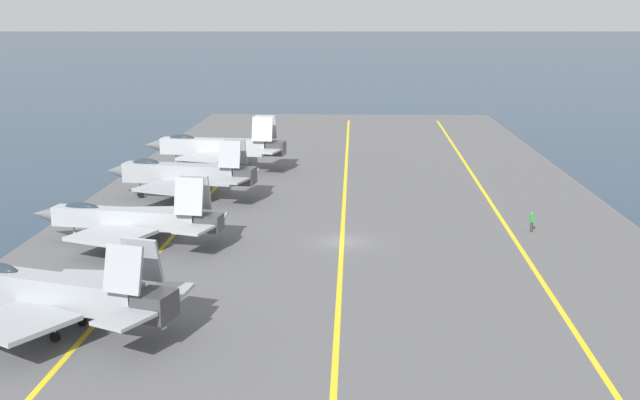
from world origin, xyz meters
TOP-DOWN VIEW (x-y plane):
  - ground_plane at (0.00, 0.00)m, footprint 2000.00×2000.00m
  - carrier_deck at (0.00, 0.00)m, footprint 173.75×51.56m
  - deck_stripe_foul_line at (0.00, -14.18)m, footprint 156.36×3.19m
  - deck_stripe_centerline at (0.00, 0.00)m, footprint 156.37×0.36m
  - deck_stripe_edge_line at (0.00, 14.18)m, footprint 156.36×2.65m
  - parked_jet_nearest at (-19.82, 16.32)m, footprint 12.07×16.04m
  - parked_jet_second at (-1.74, 16.87)m, footprint 12.41×16.18m
  - parked_jet_third at (14.61, 16.14)m, footprint 13.43×15.54m
  - parked_jet_fourth at (30.78, 15.45)m, footprint 13.80×17.34m
  - crew_green_vest at (3.72, -16.07)m, footprint 0.35×0.43m

SIDE VIEW (x-z plane):
  - ground_plane at x=0.00m, z-range 0.00..0.00m
  - carrier_deck at x=0.00m, z-range 0.00..0.40m
  - deck_stripe_foul_line at x=0.00m, z-range 0.40..0.41m
  - deck_stripe_centerline at x=0.00m, z-range 0.40..0.41m
  - deck_stripe_edge_line at x=0.00m, z-range 0.40..0.41m
  - crew_green_vest at x=3.72m, z-range 0.49..2.24m
  - parked_jet_second at x=-1.74m, z-range -0.33..5.51m
  - parked_jet_nearest at x=-19.82m, z-range -0.15..5.83m
  - parked_jet_third at x=14.61m, z-range -0.08..6.18m
  - parked_jet_fourth at x=30.78m, z-range -0.12..6.45m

